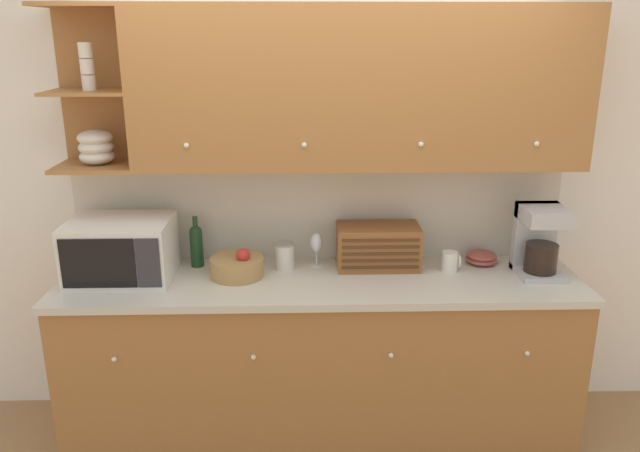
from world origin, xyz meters
The scene contains 14 objects.
ground_plane centered at (0.00, 0.00, 0.00)m, with size 24.00×24.00×0.00m, color #9E754C.
wall_back centered at (0.00, 0.03, 1.30)m, with size 5.15×0.06×2.60m.
counter_unit centered at (0.00, -0.32, 0.47)m, with size 2.77×0.68×0.94m.
backsplash_panel centered at (0.00, -0.01, 1.22)m, with size 2.75×0.01×0.57m.
upper_cabinets centered at (0.16, -0.17, 1.91)m, with size 2.75×0.36×0.82m.
microwave centered at (-1.05, -0.31, 1.10)m, with size 0.53×0.41×0.32m.
wine_bottle centered at (-0.68, -0.13, 1.07)m, with size 0.07×0.07×0.29m.
fruit_basket centered at (-0.44, -0.29, 0.99)m, with size 0.29×0.29×0.16m.
storage_canister centered at (-0.19, -0.19, 1.01)m, with size 0.11×0.11×0.15m.
wine_glass centered at (-0.02, -0.15, 1.07)m, with size 0.07×0.07×0.19m.
bread_box centered at (0.32, -0.17, 1.06)m, with size 0.45×0.25×0.24m.
mug centered at (0.71, -0.25, 0.99)m, with size 0.10×0.09×0.11m.
bowl_stack_on_counter centered at (0.92, -0.14, 0.97)m, with size 0.18×0.18×0.07m.
coffee_maker centered at (1.17, -0.30, 1.13)m, with size 0.23×0.26×0.38m.
Camera 1 is at (-0.09, -3.42, 2.20)m, focal length 35.00 mm.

